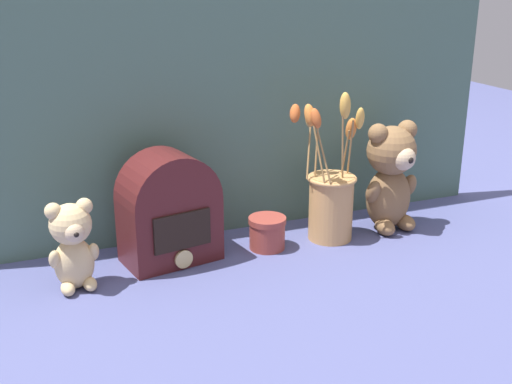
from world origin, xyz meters
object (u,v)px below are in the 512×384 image
at_px(flower_vase, 331,197).
at_px(decorative_tin_tall, 267,233).
at_px(teddy_bear_large, 391,174).
at_px(vintage_radio, 169,211).
at_px(teddy_bear_medium, 73,244).

distance_m(flower_vase, decorative_tin_tall, 0.17).
height_order(teddy_bear_large, vintage_radio, teddy_bear_large).
bearing_deg(flower_vase, vintage_radio, 176.42).
distance_m(teddy_bear_large, teddy_bear_medium, 0.75).
xyz_separation_m(flower_vase, decorative_tin_tall, (-0.16, 0.00, -0.07)).
xyz_separation_m(teddy_bear_large, decorative_tin_tall, (-0.32, -0.00, -0.10)).
relative_size(teddy_bear_large, vintage_radio, 1.09).
height_order(teddy_bear_medium, vintage_radio, vintage_radio).
height_order(flower_vase, decorative_tin_tall, flower_vase).
bearing_deg(teddy_bear_medium, decorative_tin_tall, 5.10).
distance_m(flower_vase, vintage_radio, 0.38).
xyz_separation_m(teddy_bear_large, teddy_bear_medium, (-0.75, -0.04, -0.04)).
height_order(teddy_bear_large, flower_vase, flower_vase).
distance_m(teddy_bear_large, decorative_tin_tall, 0.34).
bearing_deg(teddy_bear_large, teddy_bear_medium, -177.05).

